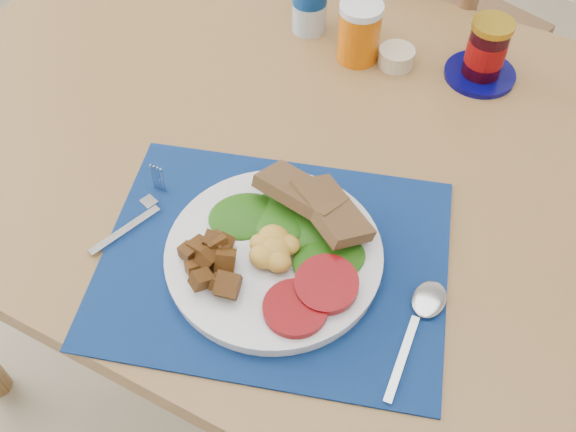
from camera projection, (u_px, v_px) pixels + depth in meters
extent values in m
cube|color=brown|center=(331.00, 160.00, 1.04)|extent=(1.40, 0.90, 0.04)
cylinder|color=brown|center=(165.00, 77.00, 1.74)|extent=(0.06, 0.06, 0.71)
cube|color=brown|center=(422.00, 32.00, 1.66)|extent=(0.57, 0.56, 0.04)
cylinder|color=brown|center=(510.00, 109.00, 1.85)|extent=(0.04, 0.04, 0.45)
cylinder|color=brown|center=(394.00, 45.00, 2.02)|extent=(0.04, 0.04, 0.45)
cylinder|color=brown|center=(426.00, 184.00, 1.68)|extent=(0.04, 0.04, 0.45)
cylinder|color=brown|center=(307.00, 107.00, 1.85)|extent=(0.04, 0.04, 0.45)
cube|color=black|center=(274.00, 261.00, 0.90)|extent=(0.54, 0.48, 0.00)
cylinder|color=silver|center=(274.00, 256.00, 0.89)|extent=(0.28, 0.28, 0.02)
ellipsoid|color=gold|center=(275.00, 249.00, 0.87)|extent=(0.07, 0.06, 0.03)
cylinder|color=#96050E|center=(311.00, 297.00, 0.83)|extent=(0.08, 0.08, 0.01)
ellipsoid|color=#0F3F07|center=(295.00, 230.00, 0.90)|extent=(0.15, 0.09, 0.01)
cube|color=olive|center=(316.00, 201.00, 0.90)|extent=(0.13, 0.10, 0.04)
cube|color=#B2B5BA|center=(125.00, 230.00, 0.93)|extent=(0.05, 0.11, 0.00)
cube|color=#B2B5BA|center=(157.00, 193.00, 0.97)|extent=(0.04, 0.06, 0.00)
cube|color=#B2B5BA|center=(402.00, 358.00, 0.81)|extent=(0.02, 0.12, 0.00)
ellipsoid|color=#B2B5BA|center=(429.00, 300.00, 0.86)|extent=(0.04, 0.06, 0.01)
cylinder|color=#CF5B05|center=(359.00, 33.00, 1.13)|extent=(0.07, 0.07, 0.10)
cylinder|color=beige|center=(396.00, 57.00, 1.14)|extent=(0.06, 0.06, 0.03)
cylinder|color=#05044E|center=(480.00, 74.00, 1.13)|extent=(0.12, 0.12, 0.01)
cylinder|color=black|center=(486.00, 51.00, 1.10)|extent=(0.06, 0.06, 0.09)
cylinder|color=maroon|center=(486.00, 50.00, 1.10)|extent=(0.07, 0.07, 0.04)
cylinder|color=#B48A1E|center=(493.00, 25.00, 1.06)|extent=(0.07, 0.07, 0.01)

